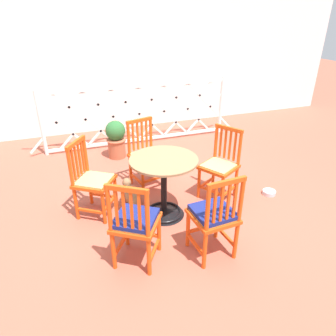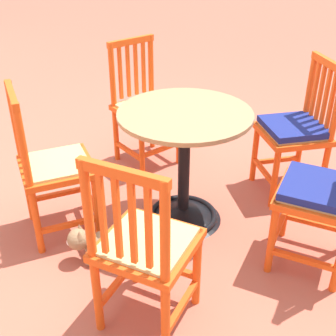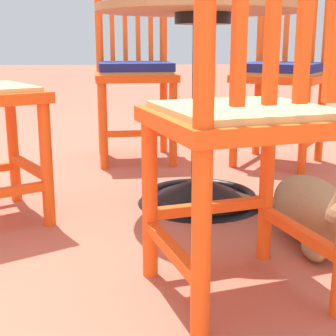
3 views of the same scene
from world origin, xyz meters
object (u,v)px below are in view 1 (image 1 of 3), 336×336
at_px(terracotta_planter, 116,138).
at_px(pet_water_bowl, 269,192).
at_px(cafe_table, 164,194).
at_px(tabby_cat, 131,194).
at_px(orange_chair_at_corner, 146,156).
at_px(orange_chair_by_planter, 214,216).
at_px(orange_chair_tucked_in, 135,223).
at_px(orange_chair_facing_out, 92,181).
at_px(orange_chair_near_fence, 220,166).

bearing_deg(terracotta_planter, pet_water_bowl, -47.95).
relative_size(cafe_table, pet_water_bowl, 4.47).
bearing_deg(tabby_cat, pet_water_bowl, -14.96).
relative_size(cafe_table, terracotta_planter, 1.23).
xyz_separation_m(terracotta_planter, pet_water_bowl, (1.66, -1.84, -0.30)).
height_order(cafe_table, tabby_cat, cafe_table).
distance_m(orange_chair_at_corner, pet_water_bowl, 1.71).
height_order(tabby_cat, pet_water_bowl, tabby_cat).
xyz_separation_m(orange_chair_by_planter, terracotta_planter, (-0.43, 2.57, -0.12)).
distance_m(orange_chair_by_planter, terracotta_planter, 2.61).
xyz_separation_m(cafe_table, orange_chair_tucked_in, (-0.49, -0.63, 0.16)).
distance_m(orange_chair_by_planter, orange_chair_at_corner, 1.56).
relative_size(orange_chair_by_planter, orange_chair_facing_out, 1.00).
bearing_deg(cafe_table, tabby_cat, 125.14).
relative_size(orange_chair_at_corner, pet_water_bowl, 5.36).
bearing_deg(orange_chair_near_fence, cafe_table, -169.11).
height_order(orange_chair_by_planter, pet_water_bowl, orange_chair_by_planter).
bearing_deg(orange_chair_at_corner, tabby_cat, -131.73).
bearing_deg(tabby_cat, orange_chair_at_corner, 48.27).
bearing_deg(pet_water_bowl, orange_chair_near_fence, 162.96).
bearing_deg(orange_chair_at_corner, orange_chair_facing_out, -149.67).
bearing_deg(orange_chair_tucked_in, cafe_table, 51.78).
bearing_deg(pet_water_bowl, tabby_cat, 165.04).
relative_size(tabby_cat, terracotta_planter, 1.17).
distance_m(orange_chair_at_corner, terracotta_planter, 1.06).
relative_size(orange_chair_by_planter, orange_chair_tucked_in, 1.00).
relative_size(orange_chair_near_fence, tabby_cat, 1.26).
bearing_deg(orange_chair_at_corner, cafe_table, -90.52).
height_order(orange_chair_near_fence, pet_water_bowl, orange_chair_near_fence).
relative_size(orange_chair_near_fence, pet_water_bowl, 5.36).
height_order(cafe_table, pet_water_bowl, cafe_table).
xyz_separation_m(cafe_table, orange_chair_near_fence, (0.80, 0.15, 0.15)).
height_order(cafe_table, orange_chair_near_fence, orange_chair_near_fence).
bearing_deg(terracotta_planter, orange_chair_by_planter, -80.44).
height_order(orange_chair_tucked_in, pet_water_bowl, orange_chair_tucked_in).
bearing_deg(orange_chair_facing_out, pet_water_bowl, -9.17).
bearing_deg(pet_water_bowl, orange_chair_facing_out, 170.83).
distance_m(cafe_table, pet_water_bowl, 1.48).
bearing_deg(terracotta_planter, cafe_table, -83.54).
bearing_deg(pet_water_bowl, terracotta_planter, 132.05).
height_order(cafe_table, terracotta_planter, cafe_table).
height_order(cafe_table, orange_chair_at_corner, orange_chair_at_corner).
distance_m(orange_chair_by_planter, pet_water_bowl, 1.49).
height_order(orange_chair_at_corner, terracotta_planter, orange_chair_at_corner).
xyz_separation_m(orange_chair_by_planter, pet_water_bowl, (1.23, 0.73, -0.42)).
relative_size(cafe_table, orange_chair_at_corner, 0.83).
distance_m(orange_chair_facing_out, pet_water_bowl, 2.28).
bearing_deg(cafe_table, orange_chair_near_fence, 10.89).
distance_m(orange_chair_at_corner, orange_chair_tucked_in, 1.47).
bearing_deg(orange_chair_tucked_in, tabby_cat, 79.30).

